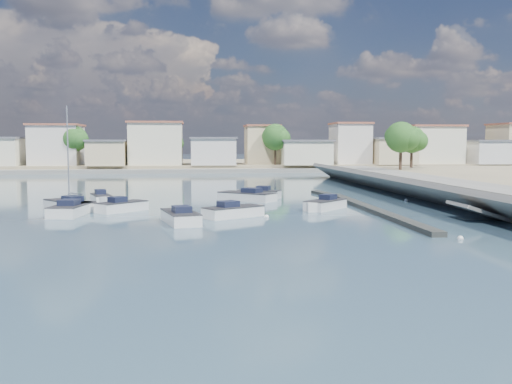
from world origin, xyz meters
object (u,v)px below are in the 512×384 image
Objects in this scene: motorboat_e at (73,210)px; motorboat_h at (236,212)px; motorboat_b at (124,207)px; motorboat_f at (257,194)px; motorboat_g at (102,199)px; motorboat_c at (244,197)px; sailboat at (68,205)px; motorboat_d at (324,205)px; motorboat_a at (180,217)px.

motorboat_e is 13.24m from motorboat_h.
motorboat_b is 0.90× the size of motorboat_f.
motorboat_g is 16.28m from motorboat_h.
motorboat_h is (-1.75, -12.32, -0.00)m from motorboat_c.
sailboat is (-15.65, -6.43, 0.04)m from motorboat_c.
motorboat_f is at bearing 77.34° from motorboat_h.
motorboat_f is (1.52, 2.24, -0.00)m from motorboat_c.
motorboat_b and motorboat_e have the same top height.
motorboat_f is 1.09× the size of motorboat_g.
sailboat is at bearing 164.27° from motorboat_b.
sailboat is at bearing -153.21° from motorboat_f.
motorboat_f is at bearing 112.99° from motorboat_d.
sailboat is (-17.17, -8.67, 0.04)m from motorboat_f.
motorboat_c is 12.45m from motorboat_h.
motorboat_a is 1.13× the size of motorboat_h.
motorboat_c is 0.65× the size of sailboat.
motorboat_a is at bearing -60.97° from motorboat_g.
motorboat_d is 21.05m from motorboat_g.
motorboat_b and motorboat_g have the same top height.
motorboat_a is 13.73m from motorboat_d.
motorboat_c and motorboat_f have the same top height.
motorboat_d is (6.08, -8.52, -0.00)m from motorboat_c.
motorboat_e is (-20.73, -0.78, 0.00)m from motorboat_d.
motorboat_b is at bearing -144.11° from motorboat_c.
motorboat_e is 1.31× the size of motorboat_f.
motorboat_a and motorboat_f have the same top height.
motorboat_d is 0.49× the size of sailboat.
motorboat_f is (12.30, 10.04, 0.00)m from motorboat_b.
motorboat_e is at bearing -96.94° from motorboat_g.
motorboat_h is (-7.83, -3.81, 0.00)m from motorboat_d.
motorboat_a is at bearing -113.63° from motorboat_f.
motorboat_a and motorboat_h have the same top height.
motorboat_e and motorboat_h have the same top height.
motorboat_a is at bearing -147.94° from motorboat_h.
motorboat_f is 0.53× the size of sailboat.
motorboat_e is 3.04m from sailboat.
motorboat_g is at bearing -167.12° from motorboat_f.
motorboat_d and motorboat_e have the same top height.
motorboat_e is (-14.64, -9.30, -0.00)m from motorboat_c.
motorboat_e is at bearing -177.85° from motorboat_d.
motorboat_a is at bearing -33.47° from motorboat_e.
motorboat_f is 0.96× the size of motorboat_h.
motorboat_g is at bearing 69.07° from sailboat.
motorboat_h is (4.27, 2.67, -0.00)m from motorboat_a.
motorboat_f is at bearing 39.23° from motorboat_b.
motorboat_a is 0.97× the size of motorboat_c.
motorboat_b is 7.17m from motorboat_g.
motorboat_c is at bearing 68.13° from motorboat_a.
motorboat_e is 1.25× the size of motorboat_h.
motorboat_b is at bearing -140.77° from motorboat_f.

